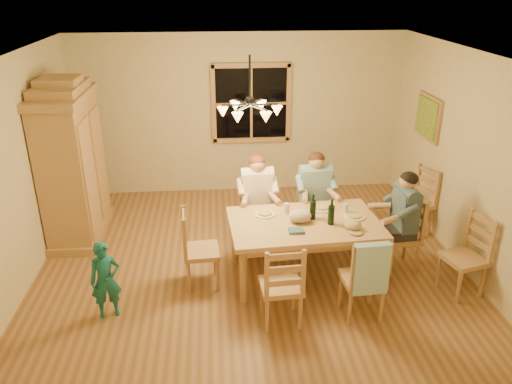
{
  "coord_description": "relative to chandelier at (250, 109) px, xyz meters",
  "views": [
    {
      "loc": [
        -0.41,
        -5.72,
        3.52
      ],
      "look_at": [
        0.08,
        0.1,
        0.97
      ],
      "focal_mm": 35.0,
      "sensor_mm": 36.0,
      "label": 1
    }
  ],
  "objects": [
    {
      "name": "plate_woman",
      "position": [
        0.17,
        -0.14,
        -1.31
      ],
      "size": [
        0.26,
        0.26,
        0.02
      ],
      "primitive_type": "cylinder",
      "color": "white",
      "rests_on": "dining_table"
    },
    {
      "name": "wall_right",
      "position": [
        2.75,
        0.0,
        -0.73
      ],
      "size": [
        0.02,
        5.0,
        2.7
      ],
      "primitive_type": "cube",
      "color": "#C8B78E",
      "rests_on": "floor"
    },
    {
      "name": "wall_back",
      "position": [
        0.0,
        2.5,
        -0.73
      ],
      "size": [
        5.5,
        0.02,
        2.7
      ],
      "primitive_type": "cube",
      "color": "#C8B78E",
      "rests_on": "floor"
    },
    {
      "name": "chair_near_right",
      "position": [
        1.15,
        -1.2,
        -1.77
      ],
      "size": [
        0.47,
        0.45,
        0.99
      ],
      "rotation": [
        0.0,
        0.0,
        0.06
      ],
      "color": "#AD824C",
      "rests_on": "floor"
    },
    {
      "name": "child",
      "position": [
        -1.66,
        -0.99,
        -1.62
      ],
      "size": [
        0.38,
        0.3,
        0.91
      ],
      "primitive_type": "imported",
      "rotation": [
        0.0,
        0.0,
        0.26
      ],
      "color": "#18676F",
      "rests_on": "floor"
    },
    {
      "name": "cloth_bundle",
      "position": [
        0.58,
        -0.36,
        -1.24
      ],
      "size": [
        0.28,
        0.22,
        0.15
      ],
      "primitive_type": "ellipsoid",
      "color": "tan",
      "rests_on": "dining_table"
    },
    {
      "name": "dining_table",
      "position": [
        0.64,
        -0.37,
        -1.42
      ],
      "size": [
        1.89,
        1.23,
        0.76
      ],
      "rotation": [
        0.0,
        0.0,
        0.06
      ],
      "color": "tan",
      "rests_on": "floor"
    },
    {
      "name": "chair_far_left",
      "position": [
        0.13,
        0.47,
        -1.77
      ],
      "size": [
        0.47,
        0.45,
        0.99
      ],
      "rotation": [
        0.0,
        0.0,
        3.2
      ],
      "color": "#AD824C",
      "rests_on": "floor"
    },
    {
      "name": "floor",
      "position": [
        0.0,
        0.0,
        -2.08
      ],
      "size": [
        5.5,
        5.5,
        0.0
      ],
      "primitive_type": "plane",
      "color": "brown",
      "rests_on": "ground"
    },
    {
      "name": "wine_bottle_a",
      "position": [
        0.75,
        -0.29,
        -1.15
      ],
      "size": [
        0.08,
        0.08,
        0.33
      ],
      "primitive_type": "cylinder",
      "color": "black",
      "rests_on": "dining_table"
    },
    {
      "name": "plate_plaid",
      "position": [
        0.91,
        -0.04,
        -1.31
      ],
      "size": [
        0.26,
        0.26,
        0.02
      ],
      "primitive_type": "cylinder",
      "color": "white",
      "rests_on": "dining_table"
    },
    {
      "name": "window",
      "position": [
        0.2,
        2.47,
        -0.53
      ],
      "size": [
        1.3,
        0.06,
        1.3
      ],
      "color": "black",
      "rests_on": "wall_back"
    },
    {
      "name": "chandelier",
      "position": [
        0.0,
        0.0,
        0.0
      ],
      "size": [
        0.77,
        0.68,
        0.71
      ],
      "color": "black",
      "rests_on": "ceiling"
    },
    {
      "name": "chair_far_right",
      "position": [
        0.94,
        0.52,
        -1.77
      ],
      "size": [
        0.47,
        0.45,
        0.99
      ],
      "rotation": [
        0.0,
        0.0,
        3.2
      ],
      "color": "#AD824C",
      "rests_on": "floor"
    },
    {
      "name": "towel",
      "position": [
        1.16,
        -1.39,
        -1.38
      ],
      "size": [
        0.39,
        0.12,
        0.58
      ],
      "primitive_type": "cube",
      "rotation": [
        0.0,
        0.0,
        0.06
      ],
      "color": "#9EC8D7",
      "rests_on": "chair_near_right"
    },
    {
      "name": "wine_bottle_b",
      "position": [
        0.94,
        -0.45,
        -1.15
      ],
      "size": [
        0.08,
        0.08,
        0.33
      ],
      "primitive_type": "cylinder",
      "color": "black",
      "rests_on": "dining_table"
    },
    {
      "name": "adult_slate_man",
      "position": [
        1.9,
        -0.29,
        -1.24
      ],
      "size": [
        0.44,
        0.41,
        0.87
      ],
      "rotation": [
        0.0,
        0.0,
        1.63
      ],
      "color": "#425669",
      "rests_on": "floor"
    },
    {
      "name": "chair_end_right",
      "position": [
        1.9,
        -0.29,
        -1.77
      ],
      "size": [
        0.45,
        0.47,
        0.99
      ],
      "rotation": [
        0.0,
        0.0,
        1.63
      ],
      "color": "#AD824C",
      "rests_on": "floor"
    },
    {
      "name": "cap",
      "position": [
        1.17,
        -0.6,
        -1.26
      ],
      "size": [
        0.2,
        0.2,
        0.11
      ],
      "primitive_type": "ellipsoid",
      "color": "tan",
      "rests_on": "dining_table"
    },
    {
      "name": "wall_left",
      "position": [
        -2.75,
        0.0,
        -0.73
      ],
      "size": [
        0.02,
        5.0,
        2.7
      ],
      "primitive_type": "cube",
      "color": "#C8B78E",
      "rests_on": "floor"
    },
    {
      "name": "chair_near_left",
      "position": [
        0.23,
        -1.25,
        -1.77
      ],
      "size": [
        0.47,
        0.45,
        0.99
      ],
      "rotation": [
        0.0,
        0.0,
        0.06
      ],
      "color": "#AD824C",
      "rests_on": "floor"
    },
    {
      "name": "wine_glass_b",
      "position": [
        1.18,
        -0.2,
        -1.25
      ],
      "size": [
        0.06,
        0.06,
        0.14
      ],
      "primitive_type": "cylinder",
      "color": "silver",
      "rests_on": "dining_table"
    },
    {
      "name": "chair_spare_back",
      "position": [
        2.45,
        0.65,
        -1.77
      ],
      "size": [
        0.55,
        0.56,
        0.99
      ],
      "rotation": [
        0.0,
        0.0,
        1.93
      ],
      "color": "#AD824C",
      "rests_on": "floor"
    },
    {
      "name": "chair_spare_front",
      "position": [
        2.45,
        -0.88,
        -1.77
      ],
      "size": [
        0.52,
        0.53,
        0.99
      ],
      "rotation": [
        0.0,
        0.0,
        1.84
      ],
      "color": "#AD824C",
      "rests_on": "floor"
    },
    {
      "name": "adult_plaid_man",
      "position": [
        0.94,
        0.52,
        -1.24
      ],
      "size": [
        0.41,
        0.44,
        0.87
      ],
      "rotation": [
        0.0,
        0.0,
        3.2
      ],
      "color": "teal",
      "rests_on": "floor"
    },
    {
      "name": "chair_end_left",
      "position": [
        -0.63,
        -0.45,
        -1.77
      ],
      "size": [
        0.45,
        0.47,
        0.99
      ],
      "rotation": [
        0.0,
        0.0,
        -1.51
      ],
      "color": "#AD824C",
      "rests_on": "floor"
    },
    {
      "name": "painting",
      "position": [
        2.71,
        1.2,
        -0.48
      ],
      "size": [
        0.06,
        0.78,
        0.64
      ],
      "color": "#A47647",
      "rests_on": "wall_right"
    },
    {
      "name": "plate_slate",
      "position": [
        1.27,
        -0.3,
        -1.31
      ],
      "size": [
        0.26,
        0.26,
        0.02
      ],
      "primitive_type": "cylinder",
      "color": "white",
      "rests_on": "dining_table"
    },
    {
      "name": "napkin",
      "position": [
        0.49,
        -0.62,
        -1.3
      ],
      "size": [
        0.19,
        0.15,
        0.03
      ],
      "primitive_type": "cube",
      "rotation": [
        0.0,
        0.0,
        0.06
      ],
      "color": "#445B7E",
      "rests_on": "dining_table"
    },
    {
      "name": "adult_woman",
      "position": [
        0.13,
        0.47,
        -1.24
      ],
      "size": [
        0.41,
        0.44,
        0.87
      ],
      "rotation": [
        0.0,
        0.0,
        3.2
      ],
      "color": "beige",
      "rests_on": "floor"
    },
    {
      "name": "armoire",
      "position": [
        -2.42,
        1.01,
        -1.02
      ],
      "size": [
        0.66,
        1.4,
        2.3
      ],
      "color": "#A47647",
      "rests_on": "floor"
    },
    {
      "name": "ceiling",
      "position": [
        0.0,
        0.0,
        0.62
      ],
      "size": [
        5.5,
        5.0,
        0.02
      ],
      "primitive_type": "cube",
      "color": "white",
      "rests_on": "wall_back"
    },
    {
      "name": "wine_glass_a",
      "position": [
        0.45,
        -0.12,
        -1.25
      ],
      "size": [
        0.06,
        0.06,
        0.14
      ],
      "primitive_type": "cylinder",
      "color": "silver",
      "rests_on": "dining_table"
    }
  ]
}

